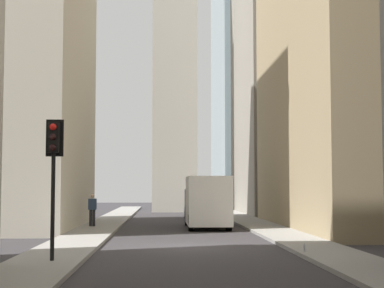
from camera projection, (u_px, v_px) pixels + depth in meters
The scene contains 11 objects.
ground_plane at pixel (191, 247), 23.05m from camera, with size 135.00×135.00×0.00m, color #302D30.
sidewalk_right at pixel (70, 246), 22.84m from camera, with size 90.00×2.20×0.14m, color gray.
sidewalk_left at pixel (309, 245), 23.27m from camera, with size 90.00×2.20×0.14m, color gray.
building_left_far at pixel (297, 23), 53.23m from camera, with size 15.17×10.50×32.97m.
building_left_midfar at pixel (371, 33), 34.36m from camera, with size 18.99×10.50×21.79m.
church_spire at pixel (175, 27), 58.36m from camera, with size 4.54×4.54×33.41m.
delivery_truck at pixel (207, 202), 34.11m from camera, with size 6.46×2.25×2.84m.
sedan_white at pixel (197, 210), 43.13m from camera, with size 4.30×1.78×1.42m.
traffic_light_foreground at pixel (54, 156), 17.97m from camera, with size 0.43×0.52×4.13m.
pedestrian at pixel (92, 208), 33.48m from camera, with size 0.26×0.44×1.76m.
discarded_bottle at pixel (304, 248), 20.25m from camera, with size 0.07×0.07×0.27m.
Camera 1 is at (-23.24, 1.06, 2.26)m, focal length 57.34 mm.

